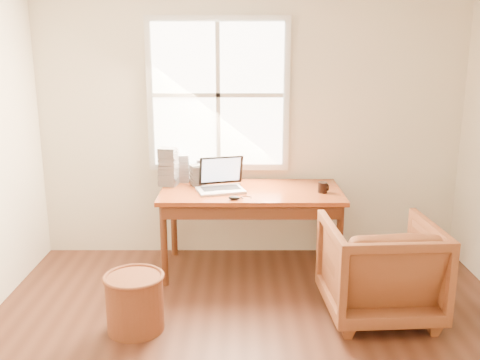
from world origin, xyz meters
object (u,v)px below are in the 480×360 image
object	(u,v)px
laptop	(220,176)
desk	(251,192)
armchair	(379,268)
cd_stack_a	(182,168)
wicker_stool	(135,303)
coffee_mug	(323,187)

from	to	relation	value
laptop	desk	bearing A→B (deg)	-5.10
armchair	cd_stack_a	world-z (taller)	cd_stack_a
desk	wicker_stool	size ratio (longest dim) A/B	3.92
laptop	coffee_mug	world-z (taller)	laptop
wicker_stool	coffee_mug	size ratio (longest dim) A/B	4.41
wicker_stool	cd_stack_a	bearing A→B (deg)	81.33
wicker_stool	coffee_mug	world-z (taller)	coffee_mug
wicker_stool	laptop	distance (m)	1.37
desk	coffee_mug	distance (m)	0.63
desk	wicker_stool	distance (m)	1.47
armchair	coffee_mug	bearing A→B (deg)	-70.55
wicker_stool	laptop	world-z (taller)	laptop
desk	coffee_mug	world-z (taller)	coffee_mug
desk	cd_stack_a	world-z (taller)	cd_stack_a
desk	laptop	xyz separation A→B (m)	(-0.27, -0.05, 0.16)
desk	coffee_mug	size ratio (longest dim) A/B	17.28
armchair	cd_stack_a	bearing A→B (deg)	-39.43
armchair	laptop	bearing A→B (deg)	-37.02
coffee_mug	cd_stack_a	distance (m)	1.32
wicker_stool	coffee_mug	distance (m)	1.87
armchair	wicker_stool	world-z (taller)	armchair
cd_stack_a	laptop	bearing A→B (deg)	-43.00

